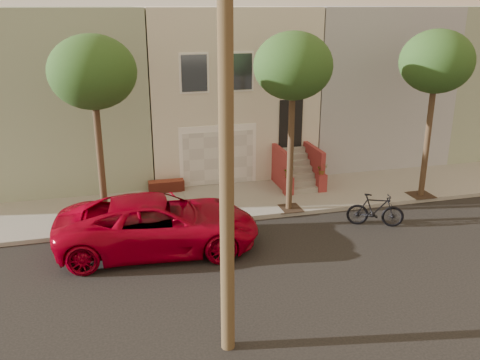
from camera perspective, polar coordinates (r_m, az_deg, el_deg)
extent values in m
plane|color=black|center=(15.55, 6.79, -9.21)|extent=(90.00, 90.00, 0.00)
cube|color=gray|center=(20.13, 1.28, -2.13)|extent=(40.00, 3.70, 0.15)
cube|color=beige|center=(24.74, -2.46, 10.39)|extent=(7.00, 8.00, 7.00)
cube|color=gray|center=(24.23, -18.58, 9.27)|extent=(6.50, 8.00, 7.00)
cube|color=#979A9F|center=(27.01, 12.02, 10.72)|extent=(6.50, 8.00, 7.00)
cube|color=gray|center=(30.46, 23.23, 10.51)|extent=(6.50, 8.00, 7.00)
cube|color=white|center=(21.22, -2.43, 2.74)|extent=(3.20, 0.12, 2.50)
cube|color=silver|center=(21.19, -2.39, 2.44)|extent=(2.90, 0.06, 2.20)
cube|color=gray|center=(19.88, -1.22, -2.14)|extent=(3.20, 3.70, 0.02)
cube|color=maroon|center=(20.89, -8.10, -0.66)|extent=(1.40, 0.45, 0.44)
cube|color=black|center=(21.74, 5.60, 6.19)|extent=(1.00, 0.06, 2.00)
cube|color=#3F4751|center=(20.33, -5.06, 11.63)|extent=(1.00, 0.06, 1.40)
cube|color=white|center=(20.35, -5.07, 11.64)|extent=(1.15, 0.05, 1.55)
cube|color=#3F4751|center=(20.71, -0.05, 11.83)|extent=(1.00, 0.06, 1.40)
cube|color=white|center=(20.73, -0.06, 11.84)|extent=(1.15, 0.05, 1.55)
cube|color=#3F4751|center=(21.23, 4.76, 11.94)|extent=(1.00, 0.06, 1.40)
cube|color=white|center=(21.25, 4.74, 11.95)|extent=(1.15, 0.05, 1.55)
cube|color=gray|center=(20.78, 7.10, -1.08)|extent=(1.20, 0.28, 0.20)
cube|color=gray|center=(20.95, 6.84, -0.31)|extent=(1.20, 0.28, 0.20)
cube|color=gray|center=(21.14, 6.59, 0.44)|extent=(1.20, 0.28, 0.20)
cube|color=gray|center=(21.32, 6.34, 1.18)|extent=(1.20, 0.28, 0.20)
cube|color=gray|center=(21.51, 6.09, 1.91)|extent=(1.20, 0.28, 0.20)
cube|color=gray|center=(21.71, 5.85, 2.62)|extent=(1.20, 0.28, 0.20)
cube|color=gray|center=(21.90, 5.61, 3.32)|extent=(1.20, 0.28, 0.20)
cube|color=maroon|center=(21.06, 4.57, 1.30)|extent=(0.18, 1.96, 1.60)
cube|color=maroon|center=(21.55, 8.09, 1.57)|extent=(0.18, 1.96, 1.60)
cube|color=maroon|center=(20.42, 5.34, -0.63)|extent=(0.35, 0.35, 0.70)
imported|color=#224819|center=(20.23, 5.39, 0.91)|extent=(0.40, 0.35, 0.45)
cube|color=maroon|center=(20.92, 8.95, -0.30)|extent=(0.35, 0.35, 0.70)
imported|color=#224819|center=(20.74, 9.03, 1.20)|extent=(0.41, 0.35, 0.45)
cube|color=#2D2116|center=(18.07, -14.47, -5.01)|extent=(0.90, 0.90, 0.02)
cylinder|color=#332417|center=(17.35, -15.03, 1.34)|extent=(0.22, 0.22, 4.20)
ellipsoid|color=#224819|center=(16.72, -15.92, 11.35)|extent=(2.70, 2.57, 2.29)
cube|color=#2D2116|center=(19.11, 5.37, -3.12)|extent=(0.90, 0.90, 0.02)
cylinder|color=#332417|center=(18.43, 5.57, 2.93)|extent=(0.22, 0.22, 4.20)
ellipsoid|color=#224819|center=(17.85, 5.88, 12.39)|extent=(2.70, 2.57, 2.29)
cube|color=#2D2116|center=(21.54, 19.26, -1.56)|extent=(0.90, 0.90, 0.02)
cylinder|color=#332417|center=(20.94, 19.87, 3.82)|extent=(0.22, 0.22, 4.20)
ellipsoid|color=#224819|center=(20.43, 20.83, 12.10)|extent=(2.70, 2.57, 2.29)
cylinder|color=#4B3A22|center=(10.02, -1.53, 5.72)|extent=(0.30, 0.30, 10.00)
imported|color=#A00018|center=(16.17, -8.96, -4.79)|extent=(6.38, 3.35, 1.71)
imported|color=black|center=(18.35, 14.67, -3.21)|extent=(1.99, 1.28, 1.16)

